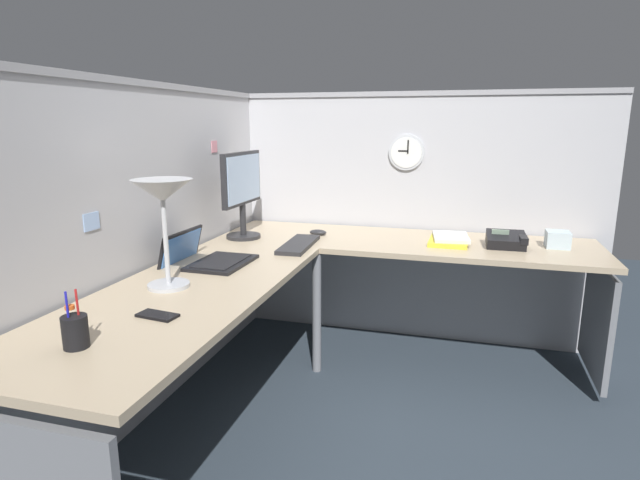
# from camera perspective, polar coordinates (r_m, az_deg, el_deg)

# --- Properties ---
(ground_plane) EXTENTS (6.80, 6.80, 0.00)m
(ground_plane) POSITION_cam_1_polar(r_m,az_deg,el_deg) (2.88, 1.91, -16.04)
(ground_plane) COLOR #2D3842
(cubicle_wall_back) EXTENTS (2.57, 0.12, 1.58)m
(cubicle_wall_back) POSITION_cam_1_polar(r_m,az_deg,el_deg) (2.62, -18.83, -1.05)
(cubicle_wall_back) COLOR #B2B2B7
(cubicle_wall_back) RESTS_ON ground
(cubicle_wall_right) EXTENTS (0.12, 2.37, 1.58)m
(cubicle_wall_right) POSITION_cam_1_polar(r_m,az_deg,el_deg) (3.39, 9.95, 2.51)
(cubicle_wall_right) COLOR #B2B2B7
(cubicle_wall_right) RESTS_ON ground
(desk) EXTENTS (2.35, 2.15, 0.73)m
(desk) POSITION_cam_1_polar(r_m,az_deg,el_deg) (2.49, 2.26, -4.94)
(desk) COLOR tan
(desk) RESTS_ON ground
(monitor) EXTENTS (0.46, 0.20, 0.50)m
(monitor) POSITION_cam_1_polar(r_m,az_deg,el_deg) (3.00, -8.63, 5.70)
(monitor) COLOR #232326
(monitor) RESTS_ON desk
(laptop) EXTENTS (0.35, 0.39, 0.22)m
(laptop) POSITION_cam_1_polar(r_m,az_deg,el_deg) (2.54, -12.78, -1.95)
(laptop) COLOR black
(laptop) RESTS_ON desk
(keyboard) EXTENTS (0.44, 0.16, 0.02)m
(keyboard) POSITION_cam_1_polar(r_m,az_deg,el_deg) (2.81, -2.38, -0.50)
(keyboard) COLOR #232326
(keyboard) RESTS_ON desk
(computer_mouse) EXTENTS (0.06, 0.10, 0.03)m
(computer_mouse) POSITION_cam_1_polar(r_m,az_deg,el_deg) (3.09, -0.22, 0.85)
(computer_mouse) COLOR #232326
(computer_mouse) RESTS_ON desk
(desk_lamp_dome) EXTENTS (0.24, 0.24, 0.44)m
(desk_lamp_dome) POSITION_cam_1_polar(r_m,az_deg,el_deg) (2.14, -17.04, 4.30)
(desk_lamp_dome) COLOR #B7BABF
(desk_lamp_dome) RESTS_ON desk
(pen_cup) EXTENTS (0.08, 0.08, 0.18)m
(pen_cup) POSITION_cam_1_polar(r_m,az_deg,el_deg) (1.73, -25.54, -9.10)
(pen_cup) COLOR black
(pen_cup) RESTS_ON desk
(cell_phone) EXTENTS (0.09, 0.15, 0.01)m
(cell_phone) POSITION_cam_1_polar(r_m,az_deg,el_deg) (1.90, -17.59, -7.98)
(cell_phone) COLOR black
(cell_phone) RESTS_ON desk
(office_phone) EXTENTS (0.19, 0.21, 0.11)m
(office_phone) POSITION_cam_1_polar(r_m,az_deg,el_deg) (2.96, 20.06, -0.07)
(office_phone) COLOR black
(office_phone) RESTS_ON desk
(book_stack) EXTENTS (0.30, 0.23, 0.04)m
(book_stack) POSITION_cam_1_polar(r_m,az_deg,el_deg) (2.98, 14.18, 0.07)
(book_stack) COLOR yellow
(book_stack) RESTS_ON desk
(tissue_box) EXTENTS (0.12, 0.12, 0.09)m
(tissue_box) POSITION_cam_1_polar(r_m,az_deg,el_deg) (3.06, 24.87, 0.06)
(tissue_box) COLOR silver
(tissue_box) RESTS_ON desk
(wall_clock) EXTENTS (0.04, 0.22, 0.22)m
(wall_clock) POSITION_cam_1_polar(r_m,az_deg,el_deg) (3.29, 9.58, 9.56)
(wall_clock) COLOR #B7BABF
(pinned_note_leftmost) EXTENTS (0.07, 0.00, 0.07)m
(pinned_note_leftmost) POSITION_cam_1_polar(r_m,az_deg,el_deg) (3.09, -11.65, 10.12)
(pinned_note_leftmost) COLOR pink
(pinned_note_middle) EXTENTS (0.09, 0.00, 0.07)m
(pinned_note_middle) POSITION_cam_1_polar(r_m,az_deg,el_deg) (2.22, -24.03, 1.88)
(pinned_note_middle) COLOR #99B7E5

